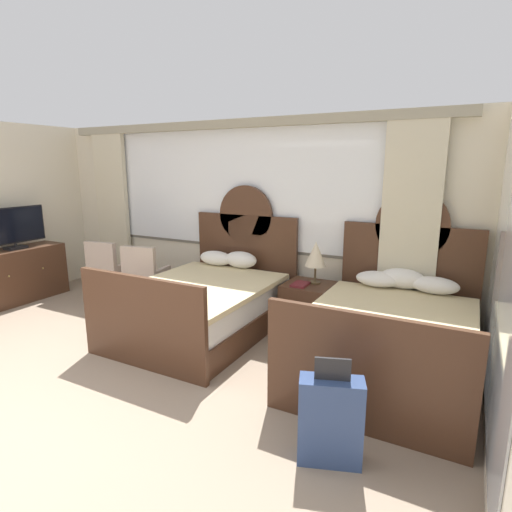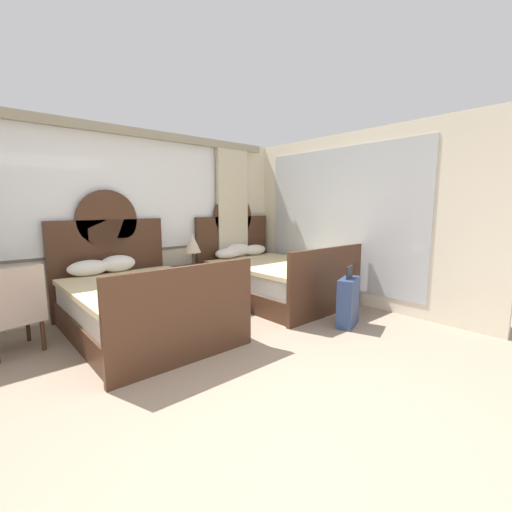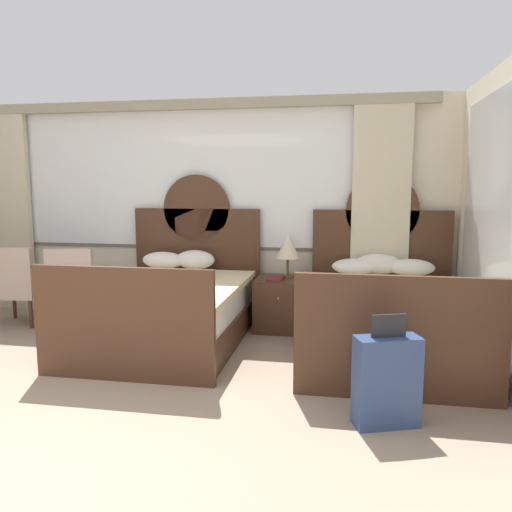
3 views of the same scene
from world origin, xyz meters
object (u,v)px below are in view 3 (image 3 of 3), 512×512
object	(u,v)px
nightstand_between_beds	(282,304)
table_lamp_on_nightstand	(288,245)
book_on_nightstand	(275,278)
armchair_by_window_centre	(17,283)
bed_near_window	(169,306)
suitcase_on_floor	(387,381)
bed_near_mirror	(386,315)
armchair_by_window_left	(74,285)

from	to	relation	value
nightstand_between_beds	table_lamp_on_nightstand	xyz separation A→B (m)	(0.06, 0.07, 0.67)
nightstand_between_beds	book_on_nightstand	size ratio (longest dim) A/B	2.35
table_lamp_on_nightstand	armchair_by_window_centre	distance (m)	3.24
nightstand_between_beds	bed_near_window	bearing A→B (deg)	-150.07
nightstand_between_beds	table_lamp_on_nightstand	size ratio (longest dim) A/B	1.13
suitcase_on_floor	bed_near_window	bearing A→B (deg)	143.69
bed_near_mirror	armchair_by_window_left	size ratio (longest dim) A/B	2.36
nightstand_between_beds	table_lamp_on_nightstand	world-z (taller)	table_lamp_on_nightstand
table_lamp_on_nightstand	armchair_by_window_left	distance (m)	2.52
bed_near_mirror	nightstand_between_beds	world-z (taller)	bed_near_mirror
bed_near_window	nightstand_between_beds	world-z (taller)	bed_near_window
armchair_by_window_left	table_lamp_on_nightstand	bearing A→B (deg)	10.38
table_lamp_on_nightstand	suitcase_on_floor	bearing A→B (deg)	-67.41
bed_near_mirror	nightstand_between_beds	distance (m)	1.29
armchair_by_window_left	suitcase_on_floor	bearing A→B (deg)	-28.47
book_on_nightstand	suitcase_on_floor	distance (m)	2.38
book_on_nightstand	bed_near_mirror	bearing A→B (deg)	-23.67
nightstand_between_beds	armchair_by_window_left	bearing A→B (deg)	-170.89
nightstand_between_beds	suitcase_on_floor	xyz separation A→B (m)	(1.01, -2.22, 0.02)
book_on_nightstand	table_lamp_on_nightstand	bearing A→B (deg)	55.77
bed_near_mirror	armchair_by_window_left	world-z (taller)	bed_near_mirror
table_lamp_on_nightstand	suitcase_on_floor	distance (m)	2.56
book_on_nightstand	armchair_by_window_left	size ratio (longest dim) A/B	0.27
table_lamp_on_nightstand	nightstand_between_beds	bearing A→B (deg)	-132.36
armchair_by_window_centre	armchair_by_window_left	bearing A→B (deg)	0.07
armchair_by_window_centre	table_lamp_on_nightstand	bearing A→B (deg)	8.03
bed_near_mirror	suitcase_on_floor	bearing A→B (deg)	-94.09
armchair_by_window_centre	suitcase_on_floor	xyz separation A→B (m)	(4.12, -1.83, -0.18)
bed_near_mirror	book_on_nightstand	bearing A→B (deg)	156.33
bed_near_window	armchair_by_window_left	world-z (taller)	bed_near_window
nightstand_between_beds	armchair_by_window_left	size ratio (longest dim) A/B	0.64
bed_near_window	nightstand_between_beds	size ratio (longest dim) A/B	3.66
armchair_by_window_left	nightstand_between_beds	bearing A→B (deg)	9.11
nightstand_between_beds	armchair_by_window_centre	bearing A→B (deg)	-173.00
bed_near_mirror	armchair_by_window_centre	distance (m)	4.24
book_on_nightstand	suitcase_on_floor	bearing A→B (deg)	-62.92
armchair_by_window_left	suitcase_on_floor	xyz separation A→B (m)	(3.39, -1.84, -0.18)
nightstand_between_beds	armchair_by_window_centre	world-z (taller)	armchair_by_window_centre
table_lamp_on_nightstand	bed_near_window	bearing A→B (deg)	-148.96
book_on_nightstand	suitcase_on_floor	world-z (taller)	suitcase_on_floor
table_lamp_on_nightstand	suitcase_on_floor	xyz separation A→B (m)	(0.95, -2.28, -0.65)
suitcase_on_floor	armchair_by_window_left	bearing A→B (deg)	151.53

